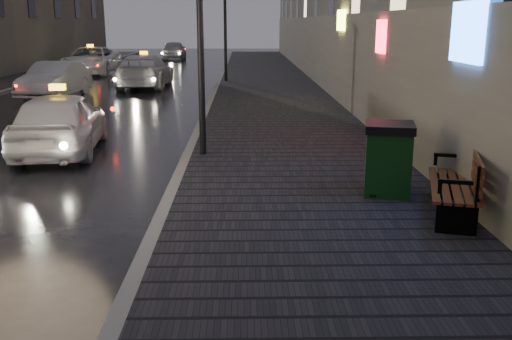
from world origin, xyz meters
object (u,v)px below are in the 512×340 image
Objects in this scene: car_far at (174,50)px; taxi_far at (91,60)px; bench at (460,184)px; car_left_mid at (55,80)px; taxi_mid at (145,71)px; trash_bin at (388,158)px; lamp_far at (225,10)px; taxi_near at (60,122)px.

taxi_far is at bearing 73.97° from car_far.
taxi_far reaches higher than bench.
car_left_mid is 0.82× the size of taxi_mid.
car_far reaches higher than trash_bin.
lamp_far reaches higher than taxi_near.
car_far is (-1.04, 20.09, -0.01)m from taxi_mid.
taxi_near is (-7.40, 5.05, 0.08)m from bench.
lamp_far reaches higher than car_left_mid.
taxi_far is at bearing -83.50° from taxi_near.
taxi_far reaches higher than car_left_mid.
taxi_near is 21.14m from taxi_far.
bench is at bearing 100.67° from car_far.
taxi_near is at bearing 161.84° from bench.
car_left_mid is at bearing -142.52° from lamp_far.
car_left_mid is 10.68m from taxi_far.
car_far is (-1.40, 33.68, 0.02)m from taxi_near.
taxi_near is at bearing -102.41° from lamp_far.
taxi_far is at bearing -58.40° from taxi_mid.
taxi_mid reaches higher than bench.
lamp_far is at bearing 42.95° from car_left_mid.
car_far reaches higher than taxi_near.
car_far is (3.23, 13.05, -0.04)m from taxi_far.
bench is 28.36m from taxi_far.
trash_bin is at bearing -49.01° from car_left_mid.
taxi_mid is at bearing -157.23° from lamp_far.
taxi_far is 13.44m from car_far.
taxi_mid is (-7.76, 18.64, 0.11)m from bench.
taxi_near is 0.82× the size of taxi_mid.
trash_bin is at bearing 99.90° from car_far.
taxi_mid is 1.19× the size of car_far.
taxi_mid is (-6.98, 17.50, -0.00)m from trash_bin.
car_left_mid is at bearing -83.51° from taxi_far.
taxi_far is at bearing 102.44° from car_left_mid.
trash_bin is 0.28× the size of taxi_near.
lamp_far is 15.74m from taxi_near.
taxi_mid reaches higher than car_far.
taxi_near is 0.97× the size of car_far.
car_left_mid is 0.77× the size of taxi_far.
taxi_near is 0.99× the size of car_left_mid.
trash_bin is 38.44m from car_far.
lamp_far is at bearing -108.56° from taxi_near.
trash_bin is 0.21× the size of taxi_far.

